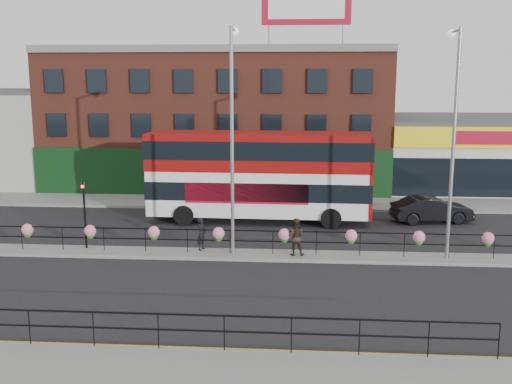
# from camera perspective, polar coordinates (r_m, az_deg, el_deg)

# --- Properties ---
(ground) EXTENTS (120.00, 120.00, 0.00)m
(ground) POSITION_cam_1_polar(r_m,az_deg,el_deg) (28.04, -0.45, -6.17)
(ground) COLOR black
(ground) RESTS_ON ground
(south_pavement) EXTENTS (60.00, 4.00, 0.15)m
(south_pavement) POSITION_cam_1_polar(r_m,az_deg,el_deg) (16.95, -3.86, -17.80)
(south_pavement) COLOR slate
(south_pavement) RESTS_ON ground
(north_pavement) EXTENTS (60.00, 4.00, 0.15)m
(north_pavement) POSITION_cam_1_polar(r_m,az_deg,el_deg) (39.63, 0.94, -1.01)
(north_pavement) COLOR slate
(north_pavement) RESTS_ON ground
(median) EXTENTS (60.00, 1.60, 0.15)m
(median) POSITION_cam_1_polar(r_m,az_deg,el_deg) (28.02, -0.45, -6.03)
(median) COLOR slate
(median) RESTS_ON ground
(yellow_line_inner) EXTENTS (60.00, 0.10, 0.01)m
(yellow_line_inner) POSITION_cam_1_polar(r_m,az_deg,el_deg) (19.02, -2.86, -14.69)
(yellow_line_inner) COLOR gold
(yellow_line_inner) RESTS_ON ground
(yellow_line_outer) EXTENTS (60.00, 0.10, 0.01)m
(yellow_line_outer) POSITION_cam_1_polar(r_m,az_deg,el_deg) (18.86, -2.93, -14.92)
(yellow_line_outer) COLOR gold
(yellow_line_outer) RESTS_ON ground
(brick_building) EXTENTS (25.00, 12.21, 10.30)m
(brick_building) POSITION_cam_1_polar(r_m,az_deg,el_deg) (47.20, -3.38, 7.06)
(brick_building) COLOR brown
(brick_building) RESTS_ON ground
(supermarket) EXTENTS (15.00, 12.25, 5.30)m
(supermarket) POSITION_cam_1_polar(r_m,az_deg,el_deg) (48.96, 20.59, 3.61)
(supermarket) COLOR silver
(supermarket) RESTS_ON ground
(billboard) EXTENTS (6.00, 0.29, 4.40)m
(billboard) POSITION_cam_1_polar(r_m,az_deg,el_deg) (42.02, 4.81, 17.59)
(billboard) COLOR maroon
(billboard) RESTS_ON brick_building
(median_railing) EXTENTS (30.04, 0.56, 1.23)m
(median_railing) POSITION_cam_1_polar(r_m,az_deg,el_deg) (27.75, -0.45, -4.11)
(median_railing) COLOR black
(median_railing) RESTS_ON median
(south_railing) EXTENTS (20.04, 0.05, 1.12)m
(south_railing) POSITION_cam_1_polar(r_m,az_deg,el_deg) (18.60, -9.31, -12.20)
(south_railing) COLOR black
(south_railing) RESTS_ON south_pavement
(double_decker_bus) EXTENTS (12.78, 3.41, 5.15)m
(double_decker_bus) POSITION_cam_1_polar(r_m,az_deg,el_deg) (34.27, 0.36, 2.37)
(double_decker_bus) COLOR white
(double_decker_bus) RESTS_ON ground
(car) EXTENTS (3.12, 5.10, 1.50)m
(car) POSITION_cam_1_polar(r_m,az_deg,el_deg) (35.91, 16.40, -1.60)
(car) COLOR black
(car) RESTS_ON ground
(pedestrian_a) EXTENTS (0.78, 0.70, 1.56)m
(pedestrian_a) POSITION_cam_1_polar(r_m,az_deg,el_deg) (28.53, -5.21, -3.98)
(pedestrian_a) COLOR black
(pedestrian_a) RESTS_ON median
(pedestrian_b) EXTENTS (0.90, 0.73, 1.74)m
(pedestrian_b) POSITION_cam_1_polar(r_m,az_deg,el_deg) (27.60, 3.78, -4.28)
(pedestrian_b) COLOR black
(pedestrian_b) RESTS_ON median
(lamp_column_west) EXTENTS (0.37, 1.81, 10.32)m
(lamp_column_west) POSITION_cam_1_polar(r_m,az_deg,el_deg) (27.23, -2.25, 6.75)
(lamp_column_west) COLOR gray
(lamp_column_west) RESTS_ON median
(lamp_column_east) EXTENTS (0.37, 1.79, 10.18)m
(lamp_column_east) POSITION_cam_1_polar(r_m,az_deg,el_deg) (27.74, 18.26, 6.12)
(lamp_column_east) COLOR gray
(lamp_column_east) RESTS_ON median
(traffic_light_median) EXTENTS (0.15, 0.28, 3.65)m
(traffic_light_median) POSITION_cam_1_polar(r_m,az_deg,el_deg) (29.53, -16.06, -0.79)
(traffic_light_median) COLOR black
(traffic_light_median) RESTS_ON median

